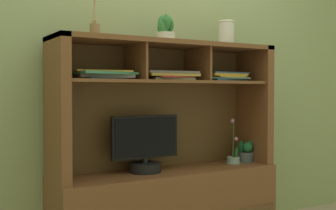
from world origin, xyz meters
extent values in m
cube|color=#909F68|center=(0.00, 0.24, 1.40)|extent=(6.00, 0.02, 2.80)
cube|color=brown|center=(0.00, 0.00, 0.26)|extent=(1.55, 0.42, 0.53)
cube|color=brown|center=(-0.75, 0.00, 0.96)|extent=(0.06, 0.37, 0.86)
cube|color=brown|center=(0.75, 0.00, 0.96)|extent=(0.06, 0.37, 0.86)
cube|color=brown|center=(0.00, 0.18, 0.94)|extent=(1.49, 0.02, 0.83)
cube|color=brown|center=(0.00, 0.00, 1.37)|extent=(1.55, 0.37, 0.03)
cube|color=brown|center=(0.00, 0.00, 1.12)|extent=(1.43, 0.34, 0.02)
cube|color=brown|center=(-0.24, 0.00, 1.24)|extent=(0.02, 0.32, 0.22)
cube|color=brown|center=(0.24, 0.00, 1.24)|extent=(0.02, 0.32, 0.22)
cylinder|color=black|center=(-0.16, 0.02, 0.56)|extent=(0.21, 0.21, 0.06)
cylinder|color=black|center=(-0.16, 0.02, 0.61)|extent=(0.04, 0.04, 0.03)
cube|color=black|center=(-0.16, 0.02, 0.76)|extent=(0.47, 0.03, 0.28)
cube|color=black|center=(-0.16, 0.00, 0.76)|extent=(0.44, 0.00, 0.25)
cylinder|color=#859E96|center=(0.56, 0.00, 0.55)|extent=(0.09, 0.09, 0.05)
cylinder|color=#859E96|center=(0.56, 0.00, 0.53)|extent=(0.11, 0.11, 0.01)
cylinder|color=#4C6B38|center=(0.56, 0.00, 0.71)|extent=(0.02, 0.01, 0.27)
sphere|color=#C87AA8|center=(0.57, -0.01, 0.71)|extent=(0.03, 0.03, 0.03)
sphere|color=#C87AA8|center=(0.55, 0.00, 0.84)|extent=(0.03, 0.03, 0.03)
ellipsoid|color=#275825|center=(0.57, -0.01, 0.61)|extent=(0.04, 0.05, 0.09)
ellipsoid|color=#275825|center=(0.57, 0.01, 0.61)|extent=(0.05, 0.07, 0.12)
cylinder|color=#434C4E|center=(0.68, 0.01, 0.57)|extent=(0.13, 0.13, 0.07)
cylinder|color=#434C4E|center=(0.68, 0.01, 0.53)|extent=(0.14, 0.14, 0.01)
ellipsoid|color=#1A5B33|center=(0.72, 0.00, 0.65)|extent=(0.05, 0.04, 0.07)
ellipsoid|color=#1A5B33|center=(0.66, 0.04, 0.63)|extent=(0.05, 0.05, 0.10)
ellipsoid|color=#1A5B33|center=(0.67, -0.03, 0.64)|extent=(0.08, 0.07, 0.08)
cube|color=gray|center=(0.01, -0.01, 1.14)|extent=(0.30, 0.22, 0.02)
cube|color=#B12633|center=(0.01, -0.01, 1.15)|extent=(0.26, 0.23, 0.01)
cube|color=#B4993E|center=(0.01, 0.00, 1.16)|extent=(0.37, 0.26, 0.02)
cube|color=#655D60|center=(0.00, 0.00, 1.18)|extent=(0.38, 0.26, 0.01)
cube|color=#2D537F|center=(0.46, 0.00, 1.14)|extent=(0.30, 0.22, 0.01)
cube|color=#527762|center=(0.46, 0.01, 1.15)|extent=(0.35, 0.27, 0.01)
cube|color=gold|center=(0.47, 0.00, 1.16)|extent=(0.25, 0.22, 0.01)
cube|color=gold|center=(0.45, 0.00, 1.17)|extent=(0.32, 0.22, 0.02)
cube|color=#2A4E81|center=(0.47, 0.00, 1.19)|extent=(0.35, 0.21, 0.01)
cube|color=navy|center=(-0.46, -0.01, 1.13)|extent=(0.26, 0.20, 0.01)
cube|color=slate|center=(-0.46, -0.01, 1.15)|extent=(0.35, 0.19, 0.02)
cube|color=#3A805D|center=(-0.46, -0.01, 1.17)|extent=(0.39, 0.26, 0.02)
cube|color=gold|center=(-0.47, -0.01, 1.18)|extent=(0.36, 0.21, 0.01)
cylinder|color=olive|center=(-0.50, 0.02, 1.42)|extent=(0.06, 0.06, 0.08)
cylinder|color=olive|center=(-0.50, 0.02, 1.47)|extent=(0.03, 0.03, 0.02)
cylinder|color=tan|center=(-0.50, 0.02, 1.57)|extent=(0.00, 0.02, 0.20)
cylinder|color=tan|center=(-0.50, 0.02, 1.57)|extent=(0.04, 0.03, 0.20)
cylinder|color=tan|center=(-0.51, 0.02, 1.57)|extent=(0.03, 0.01, 0.20)
cylinder|color=tan|center=(-0.51, 0.02, 1.57)|extent=(0.02, 0.04, 0.20)
cylinder|color=tan|center=(-0.51, 0.02, 1.57)|extent=(0.02, 0.04, 0.20)
cylinder|color=tan|center=(-0.51, 0.02, 1.57)|extent=(0.03, 0.01, 0.20)
cylinder|color=tan|center=(-0.50, 0.02, 1.57)|extent=(0.03, 0.03, 0.20)
cylinder|color=silver|center=(0.00, 0.03, 1.42)|extent=(0.12, 0.12, 0.07)
cylinder|color=silver|center=(0.00, 0.03, 1.39)|extent=(0.14, 0.14, 0.01)
ellipsoid|color=#2C6F31|center=(0.03, 0.03, 1.50)|extent=(0.04, 0.07, 0.09)
ellipsoid|color=#2C6F31|center=(0.02, 0.06, 1.49)|extent=(0.05, 0.06, 0.14)
ellipsoid|color=#2C6F31|center=(-0.02, 0.05, 1.49)|extent=(0.06, 0.06, 0.14)
ellipsoid|color=#2C6F31|center=(-0.02, 0.03, 1.48)|extent=(0.07, 0.08, 0.13)
ellipsoid|color=#2C6F31|center=(-0.01, 0.02, 1.51)|extent=(0.05, 0.08, 0.11)
ellipsoid|color=#2C6F31|center=(0.00, 0.01, 1.52)|extent=(0.08, 0.07, 0.07)
cylinder|color=silver|center=(0.50, 0.02, 1.47)|extent=(0.11, 0.11, 0.17)
torus|color=silver|center=(0.50, 0.02, 1.56)|extent=(0.12, 0.12, 0.02)
camera|label=1|loc=(-1.46, -2.49, 1.06)|focal=46.47mm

